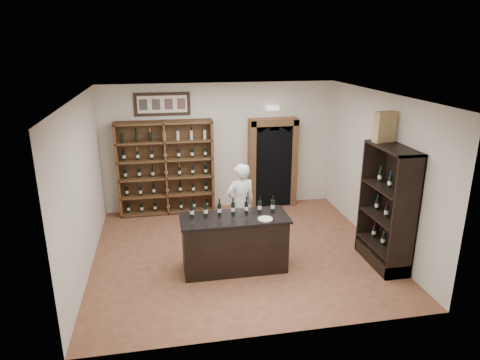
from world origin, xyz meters
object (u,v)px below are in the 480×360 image
Objects in this scene: shopkeeper at (241,204)px; wine_crate at (384,127)px; tasting_counter at (234,243)px; counter_bottle_0 at (192,211)px; side_cabinet at (387,225)px; wine_shelf at (166,168)px.

wine_crate reaches higher than shopkeeper.
tasting_counter is 3.34m from wine_crate.
side_cabinet is at bearing -7.21° from counter_bottle_0.
wine_crate is at bearing 1.47° from tasting_counter.
side_cabinet is (2.72, -0.30, 0.26)m from tasting_counter.
side_cabinet is at bearing -6.28° from tasting_counter.
side_cabinet reaches higher than counter_bottle_0.
shopkeeper is (1.02, 0.85, -0.27)m from counter_bottle_0.
shopkeeper is (-2.43, 1.29, 0.08)m from side_cabinet.
shopkeeper is (1.40, -1.95, -0.27)m from wine_shelf.
wine_crate is at bearing -37.09° from wine_shelf.
counter_bottle_0 is 0.56× the size of wine_crate.
wine_crate is at bearing 95.75° from side_cabinet.
tasting_counter is 6.27× the size of counter_bottle_0.
side_cabinet is at bearing 138.61° from shopkeeper.
tasting_counter is 1.09m from shopkeeper.
wine_shelf reaches higher than tasting_counter.
tasting_counter is 3.51× the size of wine_crate.
wine_shelf is at bearing 131.92° from wine_crate.
shopkeeper reaches higher than counter_bottle_0.
tasting_counter is at bearing 170.49° from wine_crate.
side_cabinet is at bearing -40.21° from wine_shelf.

